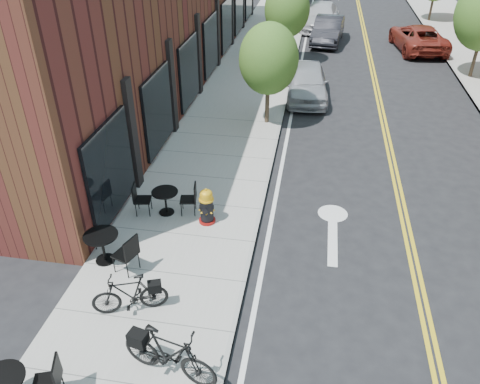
# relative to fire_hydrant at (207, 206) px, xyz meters

# --- Properties ---
(ground) EXTENTS (120.00, 120.00, 0.00)m
(ground) POSITION_rel_fire_hydrant_xyz_m (1.42, -2.16, -0.62)
(ground) COLOR black
(ground) RESTS_ON ground
(sidewalk_near) EXTENTS (4.00, 70.00, 0.12)m
(sidewalk_near) POSITION_rel_fire_hydrant_xyz_m (-0.58, 7.84, -0.56)
(sidewalk_near) COLOR #9E9B93
(sidewalk_near) RESTS_ON ground
(building_near) EXTENTS (5.00, 28.00, 7.00)m
(building_near) POSITION_rel_fire_hydrant_xyz_m (-5.08, 11.84, 2.88)
(building_near) COLOR #4F1C19
(building_near) RESTS_ON ground
(tree_near_a) EXTENTS (2.20, 2.20, 3.81)m
(tree_near_a) POSITION_rel_fire_hydrant_xyz_m (0.82, 6.84, 1.98)
(tree_near_a) COLOR #382B1E
(tree_near_a) RESTS_ON sidewalk_near
(tree_near_b) EXTENTS (2.30, 2.30, 3.98)m
(tree_near_b) POSITION_rel_fire_hydrant_xyz_m (0.82, 14.84, 2.09)
(tree_near_b) COLOR #382B1E
(tree_near_b) RESTS_ON sidewalk_near
(fire_hydrant) EXTENTS (0.52, 0.52, 1.06)m
(fire_hydrant) POSITION_rel_fire_hydrant_xyz_m (0.00, 0.00, 0.00)
(fire_hydrant) COLOR maroon
(fire_hydrant) RESTS_ON sidewalk_near
(bicycle_left) EXTENTS (1.67, 0.99, 0.97)m
(bicycle_left) POSITION_rel_fire_hydrant_xyz_m (-0.88, -3.43, -0.02)
(bicycle_left) COLOR black
(bicycle_left) RESTS_ON sidewalk_near
(bicycle_right) EXTENTS (2.01, 0.97, 1.16)m
(bicycle_right) POSITION_rel_fire_hydrant_xyz_m (0.42, -4.84, 0.08)
(bicycle_right) COLOR black
(bicycle_right) RESTS_ON sidewalk_near
(bistro_set_b) EXTENTS (1.96, 1.10, 1.03)m
(bistro_set_b) POSITION_rel_fire_hydrant_xyz_m (-2.11, -1.99, 0.02)
(bistro_set_b) COLOR black
(bistro_set_b) RESTS_ON sidewalk_near
(bistro_set_c) EXTENTS (1.74, 0.85, 0.92)m
(bistro_set_c) POSITION_rel_fire_hydrant_xyz_m (-1.23, 0.22, -0.04)
(bistro_set_c) COLOR black
(bistro_set_c) RESTS_ON sidewalk_near
(parked_car_a) EXTENTS (2.03, 4.44, 1.48)m
(parked_car_a) POSITION_rel_fire_hydrant_xyz_m (2.22, 9.96, 0.12)
(parked_car_a) COLOR #9FA1A7
(parked_car_a) RESTS_ON ground
(parked_car_b) EXTENTS (2.05, 4.68, 1.50)m
(parked_car_b) POSITION_rel_fire_hydrant_xyz_m (3.02, 19.21, 0.13)
(parked_car_b) COLOR black
(parked_car_b) RESTS_ON ground
(parked_car_c) EXTENTS (2.69, 5.55, 1.56)m
(parked_car_c) POSITION_rel_fire_hydrant_xyz_m (2.50, 22.69, 0.16)
(parked_car_c) COLOR silver
(parked_car_c) RESTS_ON ground
(parked_car_far) EXTENTS (3.03, 5.44, 1.44)m
(parked_car_far) POSITION_rel_fire_hydrant_xyz_m (8.12, 18.47, 0.10)
(parked_car_far) COLOR maroon
(parked_car_far) RESTS_ON ground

